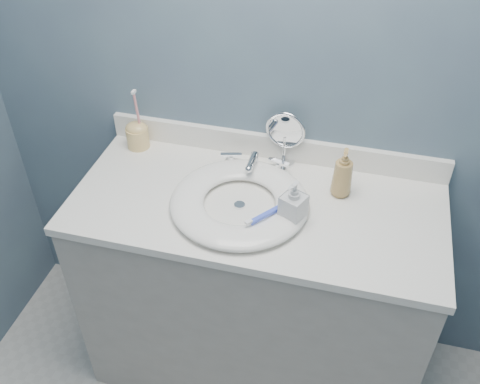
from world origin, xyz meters
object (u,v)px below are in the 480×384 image
(soap_bottle_amber, at_px, (343,173))
(soap_bottle_clear, at_px, (293,203))
(makeup_mirror, at_px, (285,136))
(toothbrush_holder, at_px, (137,134))

(soap_bottle_amber, relative_size, soap_bottle_clear, 1.14)
(soap_bottle_amber, xyz_separation_m, soap_bottle_clear, (-0.13, -0.18, -0.01))
(soap_bottle_clear, bearing_deg, makeup_mirror, 130.01)
(soap_bottle_clear, height_order, toothbrush_holder, toothbrush_holder)
(makeup_mirror, xyz_separation_m, toothbrush_holder, (-0.54, -0.04, -0.06))
(soap_bottle_amber, bearing_deg, soap_bottle_clear, -125.15)
(makeup_mirror, relative_size, soap_bottle_amber, 1.18)
(soap_bottle_amber, relative_size, toothbrush_holder, 0.74)
(toothbrush_holder, bearing_deg, soap_bottle_amber, -6.74)
(makeup_mirror, bearing_deg, toothbrush_holder, -171.37)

